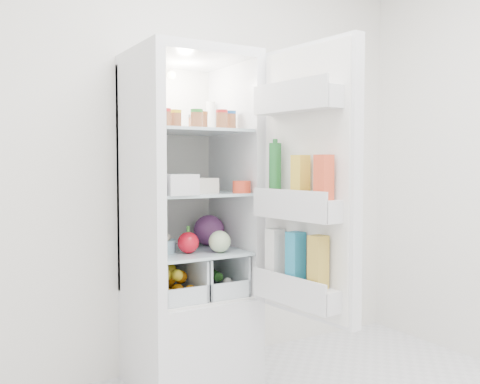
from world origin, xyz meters
TOP-DOWN VIEW (x-y plane):
  - room_walls at (0.00, 0.00)m, footprint 3.02×3.02m
  - refrigerator at (-0.20, 1.25)m, footprint 0.60×0.60m
  - shelf_low at (-0.20, 1.19)m, footprint 0.49×0.53m
  - shelf_mid at (-0.20, 1.19)m, footprint 0.49×0.53m
  - shelf_top at (-0.20, 1.19)m, footprint 0.49×0.53m
  - crisper_left at (-0.32, 1.19)m, footprint 0.23×0.46m
  - crisper_right at (-0.08, 1.19)m, footprint 0.23×0.46m
  - condiment_jars at (-0.21, 1.13)m, footprint 0.46×0.34m
  - squeeze_bottle at (0.01, 1.34)m, footprint 0.06×0.06m
  - tub_white at (-0.36, 0.99)m, footprint 0.17×0.17m
  - tub_cream at (-0.19, 1.08)m, footprint 0.16×0.16m
  - tin_red at (-0.01, 0.97)m, footprint 0.12×0.12m
  - red_cabbage at (-0.05, 1.27)m, footprint 0.17×0.17m
  - bell_pepper at (-0.26, 1.09)m, footprint 0.11×0.11m
  - mushroom_bowl at (-0.36, 1.18)m, footprint 0.17×0.17m
  - salad_bag at (-0.11, 1.02)m, footprint 0.11×0.11m
  - citrus_pile at (-0.32, 1.16)m, footprint 0.20×0.31m
  - veg_pile at (-0.07, 1.18)m, footprint 0.16×0.30m
  - fridge_door at (0.13, 0.61)m, footprint 0.22×0.60m

SIDE VIEW (x-z plane):
  - veg_pile at x=-0.07m, z-range 0.51..0.61m
  - citrus_pile at x=-0.32m, z-range 0.50..0.66m
  - crisper_left at x=-0.32m, z-range 0.50..0.72m
  - crisper_right at x=-0.08m, z-range 0.50..0.72m
  - refrigerator at x=-0.20m, z-range -0.23..1.57m
  - shelf_low at x=-0.20m, z-range 0.73..0.75m
  - mushroom_bowl at x=-0.36m, z-range 0.75..0.81m
  - bell_pepper at x=-0.26m, z-range 0.75..0.86m
  - salad_bag at x=-0.11m, z-range 0.75..0.86m
  - red_cabbage at x=-0.05m, z-range 0.75..0.92m
  - shelf_mid at x=-0.20m, z-range 1.04..1.06m
  - tin_red at x=-0.01m, z-range 1.06..1.12m
  - fridge_door at x=0.13m, z-range 0.44..1.74m
  - tub_cream at x=-0.19m, z-range 1.06..1.14m
  - tub_white at x=-0.36m, z-range 1.06..1.16m
  - shelf_top at x=-0.20m, z-range 1.37..1.39m
  - condiment_jars at x=-0.21m, z-range 1.39..1.47m
  - squeeze_bottle at x=0.01m, z-range 1.39..1.56m
  - room_walls at x=0.00m, z-range 0.29..2.90m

